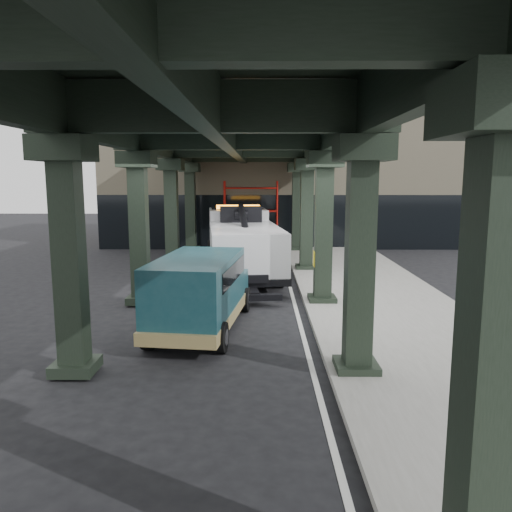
{
  "coord_description": "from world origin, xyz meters",
  "views": [
    {
      "loc": [
        0.56,
        -14.14,
        4.17
      ],
      "look_at": [
        0.41,
        1.61,
        1.7
      ],
      "focal_mm": 35.0,
      "sensor_mm": 36.0,
      "label": 1
    }
  ],
  "objects": [
    {
      "name": "scaffolding",
      "position": [
        0.0,
        14.64,
        2.11
      ],
      "size": [
        3.08,
        0.88,
        4.0
      ],
      "color": "red",
      "rests_on": "ground"
    },
    {
      "name": "viaduct",
      "position": [
        -0.4,
        2.0,
        5.46
      ],
      "size": [
        7.4,
        32.0,
        6.4
      ],
      "color": "black",
      "rests_on": "ground"
    },
    {
      "name": "lane_stripe",
      "position": [
        1.7,
        2.0,
        0.01
      ],
      "size": [
        0.12,
        38.0,
        0.01
      ],
      "primitive_type": "cube",
      "color": "silver",
      "rests_on": "ground"
    },
    {
      "name": "building",
      "position": [
        2.0,
        20.0,
        4.0
      ],
      "size": [
        22.0,
        10.0,
        8.0
      ],
      "primitive_type": "cube",
      "color": "#C6B793",
      "rests_on": "ground"
    },
    {
      "name": "tow_truck",
      "position": [
        -0.26,
        7.09,
        1.5
      ],
      "size": [
        3.64,
        9.63,
        3.09
      ],
      "rotation": [
        0.0,
        0.0,
        0.12
      ],
      "color": "black",
      "rests_on": "ground"
    },
    {
      "name": "sidewalk",
      "position": [
        4.5,
        2.0,
        0.07
      ],
      "size": [
        5.0,
        40.0,
        0.15
      ],
      "primitive_type": "cube",
      "color": "gray",
      "rests_on": "ground"
    },
    {
      "name": "towed_van",
      "position": [
        -1.09,
        -0.87,
        1.13
      ],
      "size": [
        2.59,
        5.37,
        2.1
      ],
      "rotation": [
        0.0,
        0.0,
        -0.12
      ],
      "color": "#123A42",
      "rests_on": "ground"
    },
    {
      "name": "ground",
      "position": [
        0.0,
        0.0,
        0.0
      ],
      "size": [
        90.0,
        90.0,
        0.0
      ],
      "primitive_type": "plane",
      "color": "black",
      "rests_on": "ground"
    }
  ]
}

